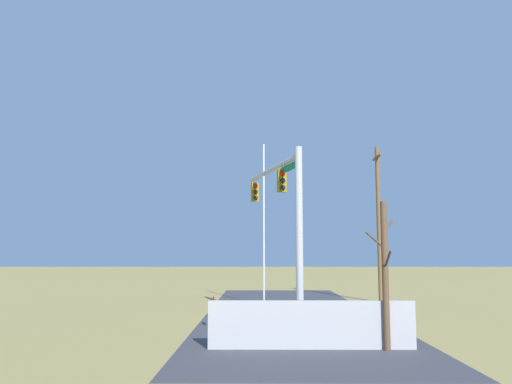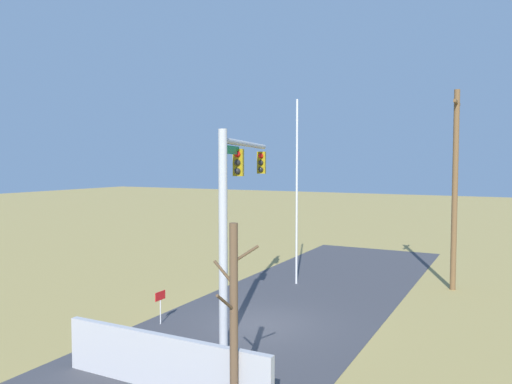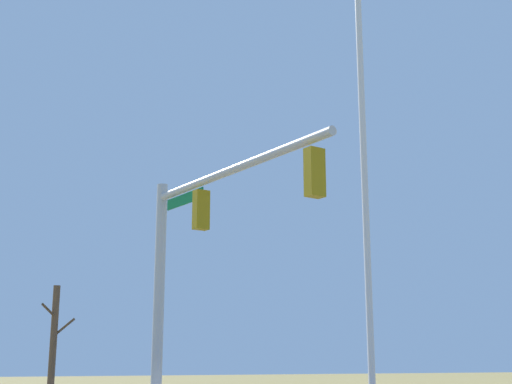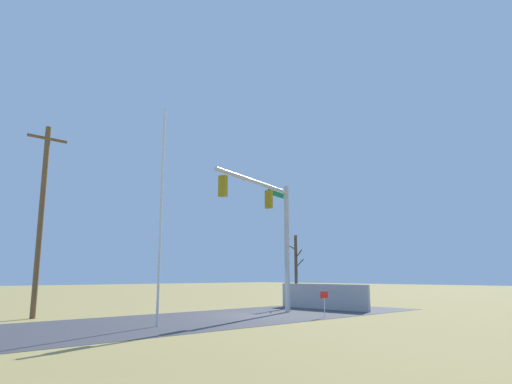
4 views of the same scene
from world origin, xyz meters
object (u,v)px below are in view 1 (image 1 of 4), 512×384
at_px(signal_mast, 284,206).
at_px(utility_pole, 379,221).
at_px(flagpole, 264,224).
at_px(bare_tree, 385,273).
at_px(open_sign, 213,305).

height_order(signal_mast, utility_pole, utility_pole).
height_order(flagpole, bare_tree, flagpole).
xyz_separation_m(bare_tree, open_sign, (-4.44, -5.68, -1.43)).
xyz_separation_m(utility_pole, bare_tree, (14.79, -3.33, -2.49)).
bearing_deg(bare_tree, open_sign, -128.03).
relative_size(signal_mast, flagpole, 0.78).
distance_m(signal_mast, bare_tree, 6.43).
bearing_deg(flagpole, open_sign, -14.56).
height_order(signal_mast, open_sign, signal_mast).
height_order(flagpole, open_sign, flagpole).
bearing_deg(bare_tree, utility_pole, 167.31).
bearing_deg(flagpole, signal_mast, 6.00).
bearing_deg(utility_pole, bare_tree, -12.69).
relative_size(flagpole, utility_pole, 0.97).
relative_size(flagpole, bare_tree, 1.98).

